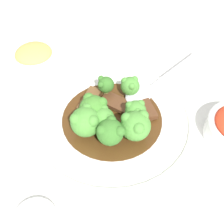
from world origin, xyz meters
TOP-DOWN VIEW (x-y plane):
  - ground_plane at (0.00, 0.00)m, footprint 4.00×4.00m
  - main_plate at (0.00, 0.00)m, footprint 0.31×0.31m
  - beef_strip_0 at (-0.03, 0.02)m, footprint 0.07×0.08m
  - beef_strip_1 at (-0.00, 0.06)m, footprint 0.05×0.04m
  - beef_strip_2 at (-0.04, -0.04)m, footprint 0.07×0.06m
  - broccoli_floret_0 at (0.02, 0.04)m, footprint 0.04×0.04m
  - broccoli_floret_1 at (0.03, -0.05)m, footprint 0.06×0.06m
  - broccoli_floret_2 at (-0.06, -0.00)m, footprint 0.03×0.03m
  - broccoli_floret_3 at (-0.05, 0.05)m, footprint 0.04×0.04m
  - broccoli_floret_4 at (0.02, -0.02)m, footprint 0.04×0.04m
  - broccoli_floret_5 at (-0.00, -0.03)m, footprint 0.05×0.05m
  - broccoli_floret_6 at (0.05, 0.03)m, footprint 0.05×0.05m
  - broccoli_floret_7 at (0.06, -0.01)m, footprint 0.05×0.05m
  - serving_spoon at (-0.05, 0.08)m, footprint 0.15×0.21m
  - side_bowl_appetizer at (-0.19, -0.14)m, footprint 0.10×0.10m
  - sauce_dish at (0.17, -0.15)m, footprint 0.07×0.07m

SIDE VIEW (x-z plane):
  - ground_plane at x=0.00m, z-range 0.00..0.00m
  - sauce_dish at x=0.17m, z-range 0.00..0.01m
  - main_plate at x=0.00m, z-range 0.00..0.02m
  - beef_strip_0 at x=-0.03m, z-range 0.02..0.03m
  - beef_strip_1 at x=0.00m, z-range 0.02..0.03m
  - serving_spoon at x=-0.05m, z-range 0.02..0.03m
  - beef_strip_2 at x=-0.04m, z-range 0.02..0.03m
  - side_bowl_appetizer at x=-0.19m, z-range 0.00..0.06m
  - broccoli_floret_3 at x=-0.05m, z-range 0.02..0.06m
  - broccoli_floret_0 at x=0.02m, z-range 0.02..0.07m
  - broccoli_floret_2 at x=-0.06m, z-range 0.03..0.07m
  - broccoli_floret_4 at x=0.02m, z-range 0.02..0.07m
  - broccoli_floret_5 at x=0.00m, z-range 0.02..0.08m
  - broccoli_floret_7 at x=0.06m, z-range 0.02..0.08m
  - broccoli_floret_1 at x=0.03m, z-range 0.02..0.08m
  - broccoli_floret_6 at x=0.05m, z-range 0.02..0.08m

